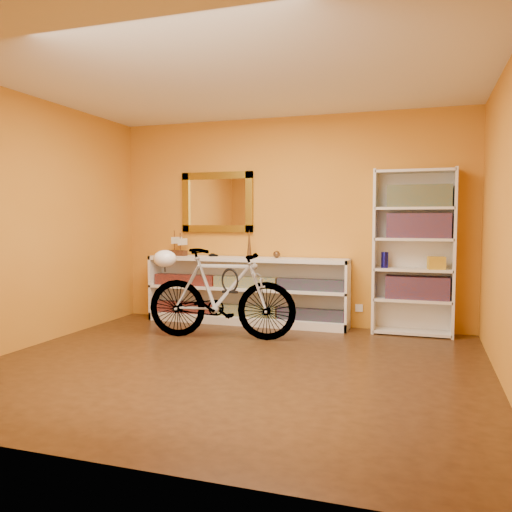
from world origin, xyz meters
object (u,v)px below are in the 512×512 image
(console_unit, at_px, (246,291))
(bicycle, at_px, (221,294))
(bookcase, at_px, (413,252))
(helmet, at_px, (165,259))

(console_unit, distance_m, bicycle, 0.86)
(console_unit, xyz_separation_m, bookcase, (2.02, 0.03, 0.52))
(bicycle, distance_m, helmet, 0.76)
(bookcase, bearing_deg, helmet, -160.02)
(bicycle, relative_size, helmet, 6.55)
(console_unit, height_order, bicycle, bicycle)
(console_unit, bearing_deg, helmet, -124.10)
(bookcase, xyz_separation_m, bicycle, (-2.01, -0.88, -0.45))
(console_unit, xyz_separation_m, bicycle, (0.01, -0.86, 0.08))
(console_unit, distance_m, bookcase, 2.09)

